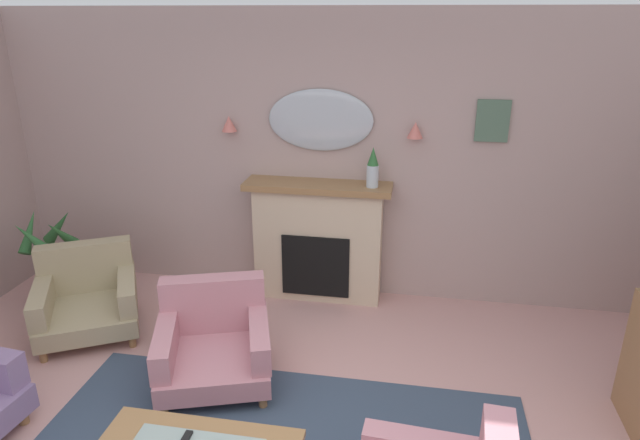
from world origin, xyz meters
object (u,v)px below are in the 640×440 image
Objects in this scene: fireplace at (318,242)px; wall_mirror at (320,120)px; armchair_in_corner at (87,296)px; wall_sconce_left at (229,124)px; potted_plant_corner_palm at (52,262)px; wall_sconce_right at (415,130)px; armchair_by_coffee_table at (214,340)px; framed_picture at (493,121)px; mantel_vase_right at (373,168)px.

wall_mirror is at bearing 90.00° from fireplace.
wall_sconce_left is at bearing 44.62° from armchair_in_corner.
wall_mirror is at bearing 15.24° from potted_plant_corner_palm.
wall_sconce_right reaches higher than armchair_by_coffee_table.
wall_mirror reaches higher than fireplace.
framed_picture reaches higher than armchair_by_coffee_table.
wall_sconce_right is 0.13× the size of armchair_in_corner.
framed_picture reaches higher than fireplace.
wall_sconce_right reaches higher than armchair_in_corner.
wall_mirror reaches higher than wall_sconce_left.
fireplace is 2.53m from potted_plant_corner_palm.
mantel_vase_right is at bearing -161.08° from wall_sconce_right.
wall_mirror is 1.50m from framed_picture.
wall_mirror is 2.67× the size of framed_picture.
wall_sconce_left is 0.39× the size of framed_picture.
wall_sconce_right is at bearing 46.56° from armchair_by_coffee_table.
mantel_vase_right is 1.00× the size of framed_picture.
armchair_by_coffee_table is at bearing -143.12° from framed_picture.
armchair_by_coffee_table is at bearing -78.47° from wall_sconce_left.
wall_sconce_right is 2.44m from armchair_by_coffee_table.
wall_sconce_left is 1.98m from armchair_in_corner.
mantel_vase_right reaches higher than potted_plant_corner_palm.
wall_mirror is 6.86× the size of wall_sconce_left.
wall_sconce_left reaches higher than armchair_in_corner.
armchair_by_coffee_table is (1.33, -0.46, 0.00)m from armchair_in_corner.
armchair_in_corner is at bearing 160.76° from armchair_by_coffee_table.
wall_mirror is at bearing -179.62° from framed_picture.
wall_sconce_left is 1.00× the size of wall_sconce_right.
mantel_vase_right is 3.15m from potted_plant_corner_palm.
wall_sconce_right is (1.70, 0.00, 0.00)m from wall_sconce_left.
armchair_by_coffee_table is (-1.40, -1.48, -1.35)m from wall_sconce_right.
wall_mirror reaches higher than armchair_in_corner.
fireplace reaches higher than armchair_by_coffee_table.
armchair_in_corner is at bearing -153.84° from fireplace.
potted_plant_corner_palm is at bearing -158.96° from wall_sconce_left.
armchair_in_corner is 0.72m from potted_plant_corner_palm.
fireplace is 1.38m from wall_sconce_left.
wall_sconce_left reaches higher than armchair_by_coffee_table.
wall_mirror is 1.06× the size of potted_plant_corner_palm.
framed_picture reaches higher than wall_sconce_left.
wall_sconce_right is (0.85, 0.09, 1.09)m from fireplace.
wall_mirror reaches higher than framed_picture.
wall_mirror is at bearing 176.63° from wall_sconce_right.
wall_sconce_right is at bearing 10.63° from potted_plant_corner_palm.
armchair_by_coffee_table is at bearing -23.96° from potted_plant_corner_palm.
potted_plant_corner_palm is (-3.32, -0.62, -1.26)m from wall_sconce_right.
wall_sconce_right is at bearing -174.73° from framed_picture.
mantel_vase_right is (0.50, -0.03, 0.76)m from fireplace.
armchair_in_corner is 1.07× the size of armchair_by_coffee_table.
framed_picture is (1.50, 0.15, 1.18)m from fireplace.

